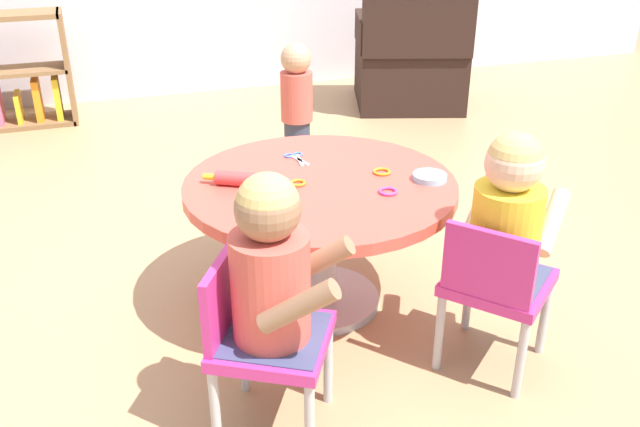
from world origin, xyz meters
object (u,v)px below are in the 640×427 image
at_px(seated_child_left, 272,266).
at_px(seated_child_right, 508,214).
at_px(craft_table, 320,210).
at_px(craft_scissors, 296,157).
at_px(toddler_standing, 297,102).
at_px(rolling_pin, 236,179).
at_px(child_chair_right, 495,285).
at_px(armchair_dark, 410,61).
at_px(child_chair_left, 260,337).

xyz_separation_m(seated_child_left, seated_child_right, (0.74, 0.07, 0.00)).
relative_size(craft_table, craft_scissors, 6.85).
xyz_separation_m(toddler_standing, rolling_pin, (-0.60, -1.27, 0.16)).
relative_size(toddler_standing, craft_scissors, 4.88).
relative_size(craft_table, child_chair_right, 1.76).
relative_size(armchair_dark, craft_scissors, 6.52).
bearing_deg(toddler_standing, child_chair_left, -109.71).
bearing_deg(armchair_dark, craft_scissors, -125.88).
distance_m(craft_table, toddler_standing, 1.37).
xyz_separation_m(craft_table, child_chair_left, (-0.36, -0.55, -0.08)).
bearing_deg(seated_child_left, craft_scissors, 69.04).
xyz_separation_m(craft_table, rolling_pin, (-0.28, 0.06, 0.13)).
bearing_deg(rolling_pin, child_chair_right, -40.81).
distance_m(seated_child_right, rolling_pin, 0.89).
bearing_deg(rolling_pin, craft_scissors, 33.71).
relative_size(seated_child_right, toddler_standing, 0.76).
relative_size(seated_child_left, seated_child_right, 1.00).
bearing_deg(seated_child_right, rolling_pin, 141.72).
bearing_deg(rolling_pin, craft_table, -11.60).
bearing_deg(child_chair_left, craft_scissors, 66.39).
distance_m(child_chair_left, seated_child_left, 0.23).
distance_m(armchair_dark, craft_scissors, 2.37).
bearing_deg(seated_child_right, craft_table, 130.39).
bearing_deg(armchair_dark, craft_table, -122.53).
bearing_deg(child_chair_right, armchair_dark, 69.87).
height_order(armchair_dark, rolling_pin, armchair_dark).
bearing_deg(seated_child_right, craft_scissors, 120.90).
distance_m(child_chair_right, armchair_dark, 2.85).
bearing_deg(craft_scissors, craft_table, -86.38).
bearing_deg(toddler_standing, child_chair_right, -87.64).
bearing_deg(craft_table, seated_child_left, -119.56).
distance_m(craft_table, craft_scissors, 0.26).
bearing_deg(child_chair_left, toddler_standing, 70.29).
relative_size(seated_child_right, armchair_dark, 0.57).
relative_size(seated_child_left, craft_scissors, 3.70).
bearing_deg(rolling_pin, toddler_standing, 64.90).
bearing_deg(child_chair_left, child_chair_right, 1.91).
relative_size(child_chair_right, rolling_pin, 2.53).
height_order(armchair_dark, toddler_standing, armchair_dark).
relative_size(seated_child_right, rolling_pin, 2.41).
bearing_deg(child_chair_right, seated_child_right, 39.93).
distance_m(child_chair_right, seated_child_right, 0.23).
relative_size(child_chair_left, child_chair_right, 1.00).
relative_size(child_chair_right, toddler_standing, 0.80).
height_order(child_chair_left, child_chair_right, same).
xyz_separation_m(seated_child_left, rolling_pin, (0.04, 0.62, -0.01)).
bearing_deg(child_chair_right, craft_scissors, 118.27).
xyz_separation_m(seated_child_left, armchair_dark, (1.69, 2.72, -0.22)).
distance_m(armchair_dark, toddler_standing, 1.34).
height_order(seated_child_left, toddler_standing, seated_child_left).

